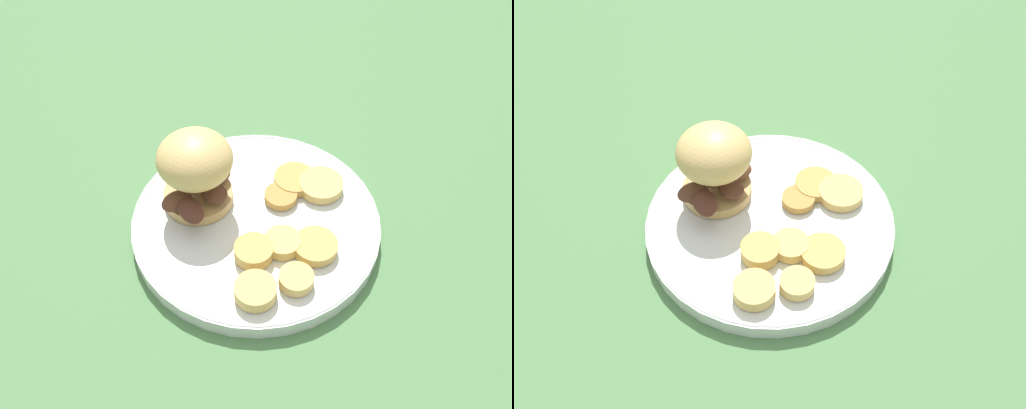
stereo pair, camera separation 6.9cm
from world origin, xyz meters
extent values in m
plane|color=#4C7A47|center=(0.00, 0.00, 0.00)|extent=(4.00, 4.00, 0.00)
cylinder|color=silver|center=(0.00, 0.00, 0.01)|extent=(0.30, 0.30, 0.02)
torus|color=silver|center=(0.00, 0.00, 0.02)|extent=(0.29, 0.29, 0.01)
cylinder|color=tan|center=(-0.07, 0.02, 0.03)|extent=(0.08, 0.08, 0.01)
ellipsoid|color=brown|center=(-0.06, 0.04, 0.05)|extent=(0.05, 0.05, 0.02)
ellipsoid|color=#563323|center=(-0.05, 0.01, 0.05)|extent=(0.04, 0.04, 0.01)
ellipsoid|color=#4C281E|center=(-0.07, -0.02, 0.05)|extent=(0.05, 0.05, 0.02)
ellipsoid|color=#563323|center=(-0.09, -0.01, 0.05)|extent=(0.04, 0.04, 0.02)
ellipsoid|color=brown|center=(-0.08, 0.02, 0.05)|extent=(0.04, 0.04, 0.02)
ellipsoid|color=#DBB26B|center=(-0.07, 0.02, 0.09)|extent=(0.09, 0.09, 0.06)
cylinder|color=#BC8942|center=(0.02, 0.04, 0.03)|extent=(0.04, 0.04, 0.01)
cylinder|color=tan|center=(0.07, -0.03, 0.03)|extent=(0.05, 0.05, 0.01)
cylinder|color=tan|center=(0.04, 0.07, 0.03)|extent=(0.05, 0.05, 0.01)
cylinder|color=#DBB766|center=(0.02, -0.11, 0.03)|extent=(0.05, 0.05, 0.02)
cylinder|color=#DBB766|center=(0.07, 0.06, 0.03)|extent=(0.05, 0.05, 0.01)
cylinder|color=#DBB766|center=(0.04, -0.04, 0.03)|extent=(0.04, 0.04, 0.01)
cylinder|color=#DBB766|center=(0.06, -0.08, 0.03)|extent=(0.04, 0.04, 0.01)
cylinder|color=tan|center=(0.01, -0.05, 0.03)|extent=(0.04, 0.04, 0.02)
camera|label=1|loc=(0.08, -0.45, 0.57)|focal=42.00mm
camera|label=2|loc=(0.15, -0.43, 0.57)|focal=42.00mm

